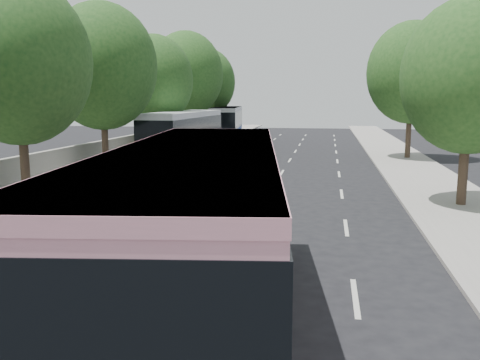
% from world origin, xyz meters
% --- Properties ---
extents(ground, '(120.00, 120.00, 0.00)m').
position_xyz_m(ground, '(0.00, 0.00, 0.00)').
color(ground, black).
rests_on(ground, ground).
extents(sidewalk_left, '(4.00, 90.00, 0.15)m').
position_xyz_m(sidewalk_left, '(-8.50, 20.00, 0.07)').
color(sidewalk_left, '#9E998E').
rests_on(sidewalk_left, ground).
extents(sidewalk_right, '(4.00, 90.00, 0.12)m').
position_xyz_m(sidewalk_right, '(8.50, 20.00, 0.06)').
color(sidewalk_right, '#9E998E').
rests_on(sidewalk_right, ground).
extents(low_wall, '(0.30, 90.00, 1.50)m').
position_xyz_m(low_wall, '(-10.30, 20.00, 0.90)').
color(low_wall, '#9E998E').
rests_on(low_wall, sidewalk_left).
extents(tree_left_b, '(5.70, 5.70, 8.88)m').
position_xyz_m(tree_left_b, '(-8.42, 5.94, 5.82)').
color(tree_left_b, '#38281E').
rests_on(tree_left_b, ground).
extents(tree_left_c, '(6.00, 6.00, 9.35)m').
position_xyz_m(tree_left_c, '(-8.62, 13.94, 6.12)').
color(tree_left_c, '#38281E').
rests_on(tree_left_c, ground).
extents(tree_left_d, '(5.52, 5.52, 8.60)m').
position_xyz_m(tree_left_d, '(-8.52, 21.94, 5.63)').
color(tree_left_d, '#38281E').
rests_on(tree_left_d, ground).
extents(tree_left_e, '(6.30, 6.30, 9.82)m').
position_xyz_m(tree_left_e, '(-8.42, 29.94, 6.43)').
color(tree_left_e, '#38281E').
rests_on(tree_left_e, ground).
extents(tree_left_f, '(5.88, 5.88, 9.16)m').
position_xyz_m(tree_left_f, '(-8.62, 37.94, 6.00)').
color(tree_left_f, '#38281E').
rests_on(tree_left_f, ground).
extents(tree_right_near, '(5.10, 5.10, 7.95)m').
position_xyz_m(tree_right_near, '(8.78, 7.94, 5.20)').
color(tree_right_near, '#38281E').
rests_on(tree_right_near, ground).
extents(tree_right_far, '(6.00, 6.00, 9.35)m').
position_xyz_m(tree_right_far, '(9.08, 23.94, 6.12)').
color(tree_right_far, '#38281E').
rests_on(tree_right_far, ground).
extents(pink_bus, '(4.03, 10.80, 3.36)m').
position_xyz_m(pink_bus, '(1.30, -4.00, 2.09)').
color(pink_bus, pink).
rests_on(pink_bus, ground).
extents(pink_taxi, '(2.41, 4.75, 1.55)m').
position_xyz_m(pink_taxi, '(-2.00, 6.13, 0.78)').
color(pink_taxi, '#D01264').
rests_on(pink_taxi, ground).
extents(white_pickup, '(3.09, 6.31, 1.77)m').
position_xyz_m(white_pickup, '(-3.32, 8.47, 0.88)').
color(white_pickup, silver).
rests_on(white_pickup, ground).
extents(tour_coach_front, '(2.84, 11.12, 3.30)m').
position_xyz_m(tour_coach_front, '(-6.12, 20.83, 1.99)').
color(tour_coach_front, silver).
rests_on(tour_coach_front, ground).
extents(tour_coach_rear, '(3.67, 11.36, 3.34)m').
position_xyz_m(tour_coach_rear, '(-6.30, 36.57, 2.01)').
color(tour_coach_rear, silver).
rests_on(tour_coach_rear, ground).
extents(taxi_roof_sign, '(0.57, 0.25, 0.18)m').
position_xyz_m(taxi_roof_sign, '(-2.00, 6.13, 1.64)').
color(taxi_roof_sign, silver).
rests_on(taxi_roof_sign, pink_taxi).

